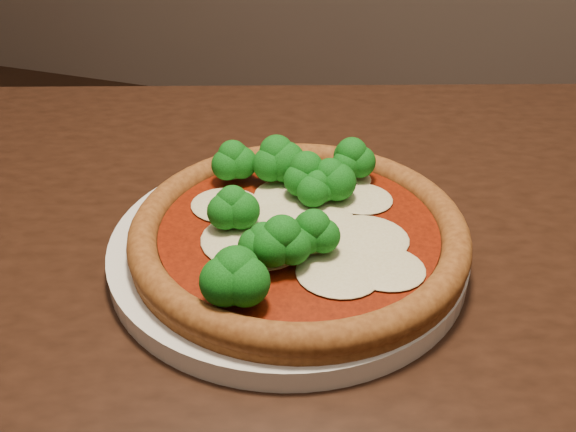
% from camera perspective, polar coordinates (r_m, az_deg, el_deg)
% --- Properties ---
extents(dining_table, '(1.49, 1.12, 0.75)m').
position_cam_1_polar(dining_table, '(0.60, 1.34, -11.16)').
color(dining_table, black).
rests_on(dining_table, floor).
extents(plate, '(0.29, 0.29, 0.02)m').
position_cam_1_polar(plate, '(0.53, 0.00, -2.80)').
color(plate, silver).
rests_on(plate, dining_table).
extents(pizza, '(0.27, 0.27, 0.06)m').
position_cam_1_polar(pizza, '(0.51, 0.76, -0.61)').
color(pizza, brown).
rests_on(pizza, plate).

